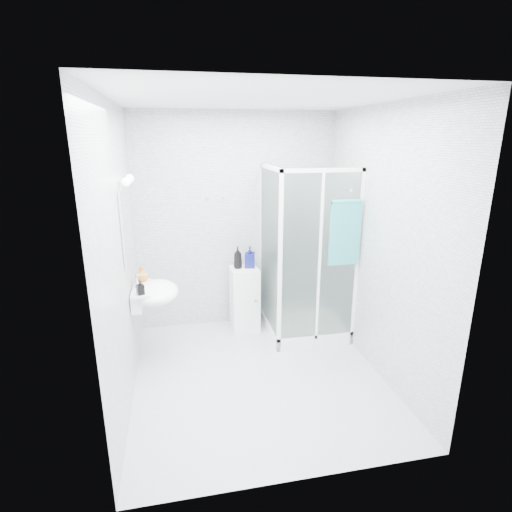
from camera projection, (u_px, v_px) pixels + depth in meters
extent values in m
cube|color=silver|center=(258.00, 251.00, 3.63)|extent=(2.40, 2.60, 2.60)
cube|color=silver|center=(258.00, 375.00, 4.00)|extent=(2.40, 2.60, 0.01)
cube|color=white|center=(259.00, 99.00, 3.26)|extent=(2.40, 2.60, 0.01)
cube|color=white|center=(303.00, 326.00, 4.93)|extent=(0.90, 0.90, 0.12)
cube|color=white|center=(271.00, 168.00, 4.30)|extent=(0.04, 0.90, 0.04)
cube|color=white|center=(323.00, 170.00, 3.97)|extent=(0.90, 0.04, 0.04)
cube|color=white|center=(280.00, 266.00, 4.17)|extent=(0.04, 0.04, 2.00)
cube|color=white|center=(270.00, 252.00, 4.56)|extent=(0.02, 0.82, 1.84)
cube|color=white|center=(319.00, 261.00, 4.23)|extent=(0.82, 0.02, 1.84)
cube|color=white|center=(319.00, 260.00, 4.24)|extent=(0.03, 0.04, 1.84)
cylinder|color=silver|center=(297.00, 217.00, 4.92)|extent=(0.02, 0.02, 1.00)
cylinder|color=silver|center=(299.00, 179.00, 4.76)|extent=(0.09, 0.05, 0.09)
cylinder|color=silver|center=(299.00, 240.00, 5.05)|extent=(0.12, 0.04, 0.12)
cylinder|color=silver|center=(350.00, 190.00, 4.05)|extent=(0.03, 0.05, 0.03)
cube|color=white|center=(138.00, 298.00, 3.99)|extent=(0.10, 0.40, 0.18)
ellipsoid|color=white|center=(156.00, 292.00, 4.01)|extent=(0.46, 0.56, 0.20)
cube|color=white|center=(143.00, 288.00, 3.97)|extent=(0.16, 0.50, 0.02)
cylinder|color=silver|center=(136.00, 281.00, 3.94)|extent=(0.04, 0.04, 0.16)
cylinder|color=silver|center=(141.00, 275.00, 3.93)|extent=(0.12, 0.02, 0.02)
cube|color=white|center=(126.00, 225.00, 3.77)|extent=(0.02, 0.60, 0.70)
cylinder|color=silver|center=(121.00, 182.00, 3.50)|extent=(0.05, 0.04, 0.04)
sphere|color=white|center=(126.00, 182.00, 3.51)|extent=(0.08, 0.08, 0.08)
cylinder|color=silver|center=(125.00, 178.00, 3.80)|extent=(0.05, 0.04, 0.04)
sphere|color=white|center=(130.00, 178.00, 3.81)|extent=(0.08, 0.08, 0.08)
cylinder|color=silver|center=(207.00, 197.00, 4.66)|extent=(0.02, 0.04, 0.02)
sphere|color=silver|center=(207.00, 198.00, 4.64)|extent=(0.03, 0.03, 0.03)
cylinder|color=silver|center=(224.00, 197.00, 4.70)|extent=(0.02, 0.04, 0.02)
sphere|color=silver|center=(224.00, 197.00, 4.68)|extent=(0.03, 0.03, 0.03)
cube|color=white|center=(245.00, 299.00, 4.88)|extent=(0.34, 0.34, 0.79)
cube|color=white|center=(247.00, 304.00, 4.73)|extent=(0.29, 0.02, 0.67)
sphere|color=orange|center=(256.00, 301.00, 4.73)|extent=(0.03, 0.03, 0.03)
cube|color=teal|center=(345.00, 234.00, 4.15)|extent=(0.32, 0.04, 0.67)
cylinder|color=teal|center=(347.00, 202.00, 4.06)|extent=(0.32, 0.05, 0.05)
imported|color=black|center=(238.00, 258.00, 4.73)|extent=(0.11, 0.11, 0.27)
imported|color=#0E1155|center=(250.00, 257.00, 4.77)|extent=(0.14, 0.14, 0.26)
imported|color=#B86315|center=(142.00, 274.00, 4.11)|extent=(0.15, 0.15, 0.16)
imported|color=black|center=(140.00, 287.00, 3.77)|extent=(0.08, 0.08, 0.14)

